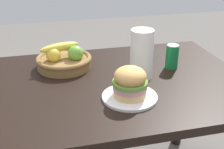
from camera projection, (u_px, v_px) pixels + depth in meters
dining_table at (103, 100)px, 1.47m from camera, size 1.40×0.90×0.75m
plate at (130, 97)px, 1.28m from camera, size 0.24×0.24×0.01m
sandwich at (130, 82)px, 1.25m from camera, size 0.15×0.15×0.13m
soda_can at (172, 56)px, 1.56m from camera, size 0.07×0.07×0.13m
fruit_basket at (64, 60)px, 1.56m from camera, size 0.29×0.29×0.13m
paper_towel_roll at (142, 54)px, 1.43m from camera, size 0.11×0.11×0.24m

